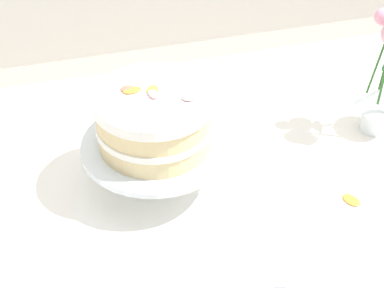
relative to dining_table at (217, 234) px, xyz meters
The scene contains 5 objects.
dining_table is the anchor object (origin of this frame).
linen_napkin 0.17m from the dining_table, 136.98° to the left, with size 0.32×0.32×0.00m, color white.
cake_stand 0.22m from the dining_table, 136.98° to the left, with size 0.29×0.29×0.10m.
layer_cake 0.28m from the dining_table, 136.98° to the left, with size 0.23×0.23×0.12m.
loose_petal_2 0.28m from the dining_table, 14.82° to the right, with size 0.04×0.03×0.00m, color orange.
Camera 1 is at (-0.28, -0.83, 1.57)m, focal length 56.30 mm.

